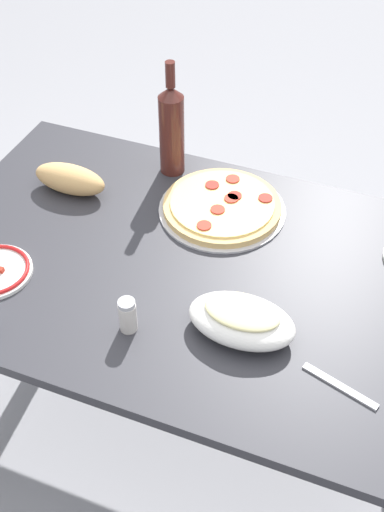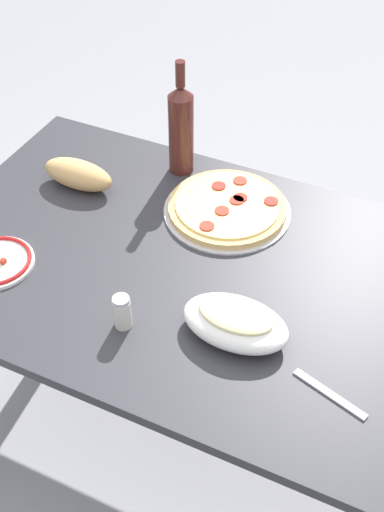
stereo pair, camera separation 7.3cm
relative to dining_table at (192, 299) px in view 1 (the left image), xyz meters
name	(u,v)px [view 1 (the left image)]	position (x,y,z in m)	size (l,w,h in m)	color
ground_plane	(192,428)	(0.00, 0.00, -0.63)	(8.00, 8.00, 0.00)	gray
dining_table	(192,299)	(0.00, 0.00, 0.00)	(1.36, 0.86, 0.75)	#2D2D33
pepperoni_pizza	(224,207)	(0.00, 0.22, 0.14)	(0.34, 0.34, 0.03)	#B7B7BC
baked_pasta_dish	(242,319)	(0.18, -0.15, 0.16)	(0.24, 0.15, 0.08)	white
wine_bottle	(172,129)	(-0.19, 0.34, 0.26)	(0.07, 0.07, 0.34)	#471E19
bread_loaf	(70,179)	(-0.42, 0.15, 0.16)	(0.21, 0.09, 0.08)	tan
spice_shaker	(128,315)	(-0.06, -0.24, 0.17)	(0.04, 0.04, 0.09)	silver
fork_right	(340,386)	(0.41, -0.22, 0.13)	(0.17, 0.02, 0.01)	#B7B7BC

